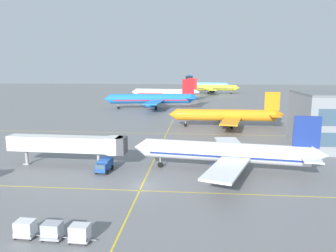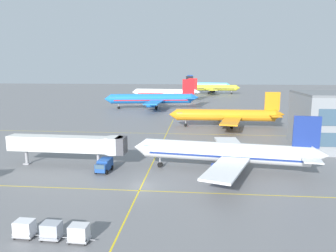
{
  "view_description": "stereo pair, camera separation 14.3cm",
  "coord_description": "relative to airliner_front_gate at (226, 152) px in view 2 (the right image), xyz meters",
  "views": [
    {
      "loc": [
        8.13,
        -45.22,
        17.65
      ],
      "look_at": [
        1.27,
        29.41,
        3.86
      ],
      "focal_mm": 33.96,
      "sensor_mm": 36.0,
      "label": 1
    },
    {
      "loc": [
        8.27,
        -45.21,
        17.65
      ],
      "look_at": [
        1.27,
        29.41,
        3.86
      ],
      "focal_mm": 33.96,
      "sensor_mm": 36.0,
      "label": 2
    }
  ],
  "objects": [
    {
      "name": "airliner_second_row",
      "position": [
        3.72,
        42.15,
        0.17
      ],
      "size": [
        34.2,
        29.6,
        10.67
      ],
      "color": "orange",
      "rests_on": "ground"
    },
    {
      "name": "baggage_cart_row_leftmost",
      "position": [
        -22.94,
        -23.57,
        -2.46
      ],
      "size": [
        2.77,
        1.74,
        1.86
      ],
      "color": "#99999E",
      "rests_on": "ground"
    },
    {
      "name": "baggage_cart_row_middle",
      "position": [
        -16.89,
        -23.93,
        -2.46
      ],
      "size": [
        2.77,
        1.74,
        1.86
      ],
      "color": "#99999E",
      "rests_on": "ground"
    },
    {
      "name": "airliner_front_gate",
      "position": [
        0.0,
        0.0,
        0.0
      ],
      "size": [
        32.67,
        27.94,
        10.16
      ],
      "color": "white",
      "rests_on": "ground"
    },
    {
      "name": "airliner_third_row",
      "position": [
        -24.57,
        83.45,
        0.89
      ],
      "size": [
        41.02,
        35.02,
        12.77
      ],
      "color": "blue",
      "rests_on": "ground"
    },
    {
      "name": "jet_bridge",
      "position": [
        -27.04,
        0.98,
        0.6
      ],
      "size": [
        21.93,
        3.72,
        5.58
      ],
      "color": "silver",
      "rests_on": "ground"
    },
    {
      "name": "ground_plane",
      "position": [
        -13.28,
        -7.69,
        -3.47
      ],
      "size": [
        600.0,
        600.0,
        0.0
      ],
      "primitive_type": "plane",
      "color": "slate"
    },
    {
      "name": "service_truck_catering",
      "position": [
        -20.86,
        -1.75,
        -2.29
      ],
      "size": [
        2.43,
        4.25,
        2.1
      ],
      "color": "#1E4793",
      "rests_on": "ground"
    },
    {
      "name": "baggage_cart_row_second",
      "position": [
        -19.92,
        -23.74,
        -2.46
      ],
      "size": [
        2.77,
        1.74,
        1.86
      ],
      "color": "#99999E",
      "rests_on": "ground"
    },
    {
      "name": "airliner_far_left_stand",
      "position": [
        -22.51,
        121.81,
        0.64
      ],
      "size": [
        38.7,
        33.2,
        12.02
      ],
      "color": "white",
      "rests_on": "ground"
    },
    {
      "name": "airliner_distant_taxiway",
      "position": [
        2.3,
        208.5,
        0.51
      ],
      "size": [
        37.16,
        31.59,
        11.65
      ],
      "color": "#5BB7E5",
      "rests_on": "ground"
    },
    {
      "name": "taxiway_markings",
      "position": [
        -13.28,
        10.77,
        -3.46
      ],
      "size": [
        116.37,
        90.02,
        0.01
      ],
      "color": "yellow",
      "rests_on": "ground"
    },
    {
      "name": "airliner_far_right_stand",
      "position": [
        3.97,
        166.41,
        0.64
      ],
      "size": [
        38.61,
        33.4,
        12.04
      ],
      "color": "yellow",
      "rests_on": "ground"
    }
  ]
}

